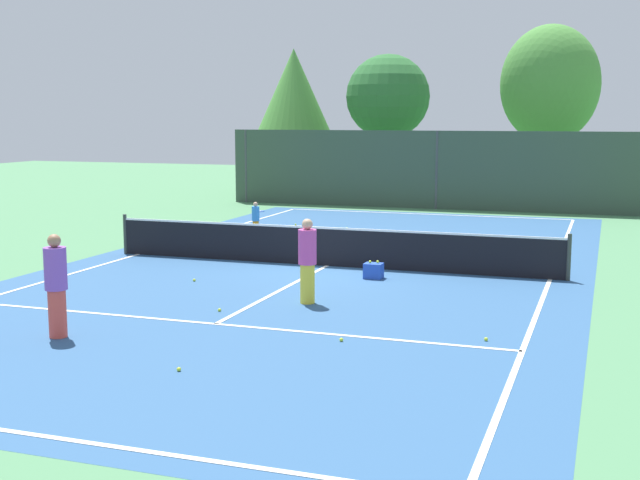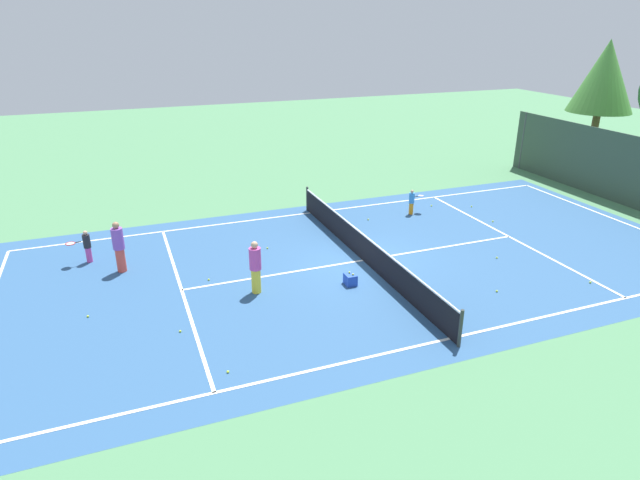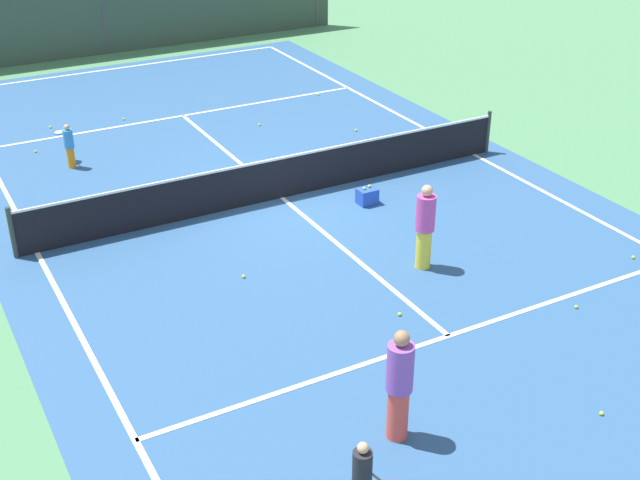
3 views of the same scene
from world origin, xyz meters
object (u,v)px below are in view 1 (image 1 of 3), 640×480
Objects in this scene: tennis_ball_8 at (426,242)px; tennis_ball_10 at (296,225)px; player_2 at (56,285)px; tennis_ball_0 at (219,310)px; tennis_ball_6 at (486,339)px; tennis_ball_11 at (347,228)px; player_3 at (307,260)px; tennis_ball_7 at (257,230)px; tennis_ball_2 at (341,340)px; tennis_ball_9 at (179,369)px; tennis_ball_1 at (524,239)px; player_0 at (256,219)px; ball_crate at (374,271)px; tennis_ball_3 at (194,280)px; tennis_ball_4 at (228,246)px; tennis_ball_12 at (490,255)px; tennis_ball_5 at (162,249)px.

tennis_ball_8 is 1.00× the size of tennis_ball_10.
player_2 is 27.25× the size of tennis_ball_0.
tennis_ball_6 is 15.62m from tennis_ball_10.
tennis_ball_8 is (1.97, 10.05, 0.00)m from tennis_ball_0.
tennis_ball_11 is (-1.23, 12.33, 0.00)m from tennis_ball_0.
tennis_ball_7 is (-5.33, 9.73, -0.86)m from player_3.
tennis_ball_2 is at bearing -59.07° from player_3.
tennis_ball_9 is at bearing -92.75° from player_3.
tennis_ball_2 is at bearing -97.78° from tennis_ball_1.
player_0 is at bearing 97.40° from player_2.
player_0 is 16.99× the size of tennis_ball_1.
tennis_ball_2 is 15.26m from tennis_ball_10.
ball_crate reaches higher than tennis_ball_10.
tennis_ball_0 is at bearing -70.59° from player_0.
tennis_ball_0 is at bearing -53.58° from tennis_ball_3.
player_3 is at bearing -61.26° from tennis_ball_7.
player_3 reaches higher than ball_crate.
player_0 is at bearing -67.35° from tennis_ball_7.
player_0 is 16.99× the size of tennis_ball_4.
tennis_ball_1 is at bearing 14.20° from player_0.
tennis_ball_9 is 12.45m from tennis_ball_12.
tennis_ball_10 is (1.70, 6.27, 0.00)m from tennis_ball_5.
tennis_ball_12 is (4.10, 8.38, 0.00)m from tennis_ball_0.
tennis_ball_8 is (3.76, 12.68, -0.89)m from player_2.
tennis_ball_8 is (6.87, 3.66, 0.00)m from tennis_ball_5.
tennis_ball_5 is at bearing 120.88° from tennis_ball_9.
player_0 is at bearing 102.04° from tennis_ball_3.
tennis_ball_10 is (-1.33, 10.12, 0.00)m from tennis_ball_3.
player_0 reaches higher than tennis_ball_10.
tennis_ball_1 and tennis_ball_5 have the same top height.
tennis_ball_8 is at bearing 89.71° from ball_crate.
tennis_ball_6 is (8.58, -7.94, 0.00)m from tennis_ball_4.
tennis_ball_0 is at bearing -111.93° from tennis_ball_1.
player_2 is at bearing -70.96° from tennis_ball_5.
tennis_ball_0 is 1.00× the size of tennis_ball_6.
tennis_ball_6 is at bearing -34.12° from tennis_ball_5.
tennis_ball_0 is 1.00× the size of tennis_ball_9.
tennis_ball_7 is at bearing -153.99° from tennis_ball_11.
tennis_ball_12 is at bearing 44.31° from tennis_ball_3.
tennis_ball_7 is at bearing 112.65° from player_0.
player_3 is at bearing -76.76° from tennis_ball_11.
player_2 is 5.03m from player_3.
player_3 is at bearing -111.01° from tennis_ball_12.
tennis_ball_9 is at bearing -81.62° from tennis_ball_11.
tennis_ball_4 is 1.00× the size of tennis_ball_5.
tennis_ball_6 and tennis_ball_11 have the same top height.
tennis_ball_12 is (5.90, 11.02, -0.89)m from player_2.
tennis_ball_5 is 1.00× the size of tennis_ball_7.
ball_crate is at bearing -17.26° from tennis_ball_5.
player_0 reaches higher than tennis_ball_12.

